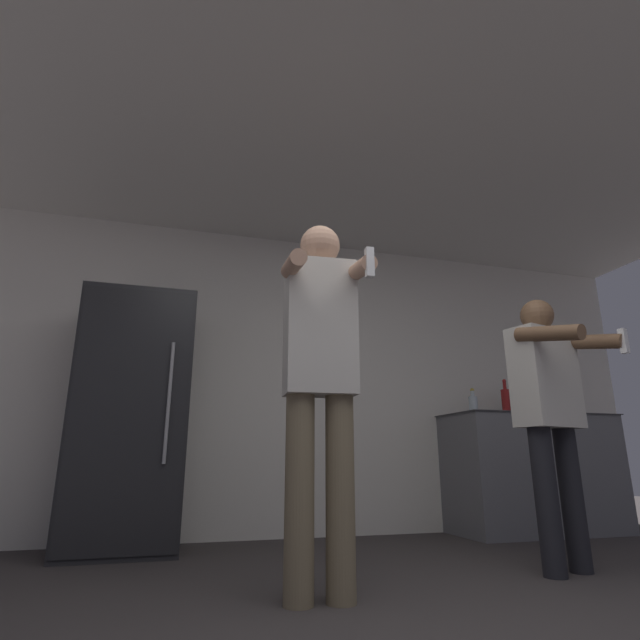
{
  "coord_description": "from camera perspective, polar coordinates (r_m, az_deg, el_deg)",
  "views": [
    {
      "loc": [
        -0.87,
        -1.3,
        0.59
      ],
      "look_at": [
        -0.21,
        0.99,
        1.27
      ],
      "focal_mm": 28.0,
      "sensor_mm": 36.0,
      "label": 1
    }
  ],
  "objects": [
    {
      "name": "person_woman_foreground",
      "position": [
        2.41,
        0.05,
        -5.91
      ],
      "size": [
        0.43,
        0.47,
        1.77
      ],
      "color": "#75664C",
      "rests_on": "ground_plane"
    },
    {
      "name": "person_man_side",
      "position": [
        3.26,
        24.78,
        -8.48
      ],
      "size": [
        0.57,
        0.59,
        1.56
      ],
      "color": "black",
      "rests_on": "ground_plane"
    },
    {
      "name": "refrigerator",
      "position": [
        3.84,
        -20.63,
        -10.48
      ],
      "size": [
        0.76,
        0.72,
        1.77
      ],
      "color": "#262628",
      "rests_on": "ground_plane"
    },
    {
      "name": "bottle_brown_liquor",
      "position": [
        4.97,
        22.09,
        -8.57
      ],
      "size": [
        0.06,
        0.06,
        0.31
      ],
      "color": "black",
      "rests_on": "counter"
    },
    {
      "name": "ceiling_slab",
      "position": [
        3.48,
        1.48,
        18.88
      ],
      "size": [
        7.0,
        3.39,
        0.05
      ],
      "color": "silver",
      "rests_on": "wall_back"
    },
    {
      "name": "counter",
      "position": [
        4.89,
        23.13,
        -15.76
      ],
      "size": [
        1.48,
        0.67,
        0.99
      ],
      "color": "slate",
      "rests_on": "ground_plane"
    },
    {
      "name": "bottle_green_wine",
      "position": [
        4.67,
        17.12,
        -9.15
      ],
      "size": [
        0.08,
        0.08,
        0.23
      ],
      "color": "silver",
      "rests_on": "counter"
    },
    {
      "name": "bottle_tall_gin",
      "position": [
        4.86,
        20.5,
        -8.66
      ],
      "size": [
        0.08,
        0.08,
        0.33
      ],
      "color": "maroon",
      "rests_on": "counter"
    },
    {
      "name": "bottle_dark_rum",
      "position": [
        5.26,
        26.12,
        -8.43
      ],
      "size": [
        0.07,
        0.07,
        0.32
      ],
      "color": "black",
      "rests_on": "counter"
    },
    {
      "name": "wall_back",
      "position": [
        4.33,
        -4.21,
        -6.72
      ],
      "size": [
        7.0,
        0.06,
        2.55
      ],
      "color": "silver",
      "rests_on": "ground_plane"
    }
  ]
}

